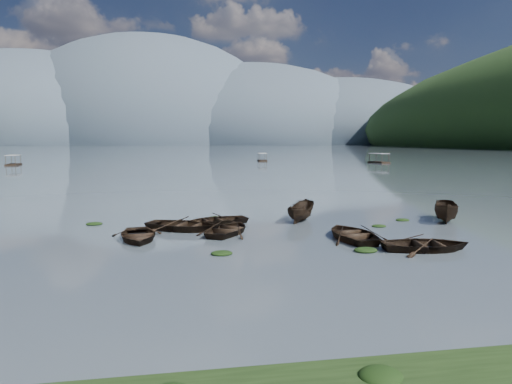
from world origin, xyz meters
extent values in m
plane|color=#525E67|center=(0.00, 0.00, 0.00)|extent=(2400.00, 2400.00, 0.00)
ellipsoid|color=#475666|center=(-260.00, 900.00, 0.00)|extent=(520.00, 520.00, 280.00)
ellipsoid|color=#475666|center=(-60.00, 900.00, 0.00)|extent=(520.00, 520.00, 340.00)
ellipsoid|color=#475666|center=(140.00, 900.00, 0.00)|extent=(520.00, 520.00, 260.00)
ellipsoid|color=#475666|center=(320.00, 900.00, 0.00)|extent=(520.00, 520.00, 220.00)
imported|color=black|center=(-8.21, 5.63, 0.00)|extent=(3.65, 4.75, 0.91)
imported|color=black|center=(-2.68, 6.64, 0.00)|extent=(4.97, 5.47, 0.93)
imported|color=black|center=(4.49, 3.74, 0.00)|extent=(3.72, 5.05, 1.02)
imported|color=black|center=(7.33, 0.38, 0.00)|extent=(5.12, 3.94, 0.98)
imported|color=black|center=(13.53, 8.36, 0.00)|extent=(3.72, 4.65, 1.71)
imported|color=black|center=(-5.49, 8.17, 0.00)|extent=(6.17, 5.51, 1.05)
imported|color=black|center=(-3.18, 10.06, 0.00)|extent=(5.14, 4.23, 0.93)
imported|color=black|center=(3.07, 10.43, 0.00)|extent=(3.41, 4.31, 1.58)
ellipsoid|color=black|center=(-3.62, 1.26, 0.00)|extent=(1.13, 0.93, 0.25)
ellipsoid|color=black|center=(-2.90, 7.93, 0.00)|extent=(0.99, 0.79, 0.22)
ellipsoid|color=black|center=(3.98, 0.60, 0.00)|extent=(1.27, 1.02, 0.28)
ellipsoid|color=black|center=(4.17, 4.55, 0.00)|extent=(0.91, 0.77, 0.20)
ellipsoid|color=black|center=(7.73, 7.12, 0.00)|extent=(1.01, 0.80, 0.21)
ellipsoid|color=black|center=(-11.66, 11.17, 0.00)|extent=(1.14, 0.92, 0.24)
ellipsoid|color=black|center=(-3.05, 12.60, 0.00)|extent=(0.92, 0.77, 0.19)
ellipsoid|color=black|center=(10.48, 9.09, 0.00)|extent=(1.01, 0.80, 0.22)
camera|label=1|loc=(-5.71, -21.80, 5.84)|focal=32.00mm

